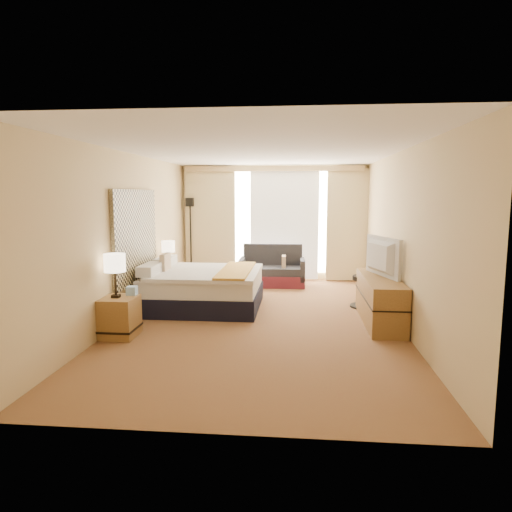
# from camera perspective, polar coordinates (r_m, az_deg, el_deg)

# --- Properties ---
(floor) EXTENTS (4.20, 7.00, 0.02)m
(floor) POSITION_cam_1_polar(r_m,az_deg,el_deg) (7.26, 0.61, -7.89)
(floor) COLOR #5D291A
(floor) RESTS_ON ground
(ceiling) EXTENTS (4.20, 7.00, 0.02)m
(ceiling) POSITION_cam_1_polar(r_m,az_deg,el_deg) (7.02, 0.64, 13.00)
(ceiling) COLOR white
(ceiling) RESTS_ON wall_back
(wall_back) EXTENTS (4.20, 0.02, 2.60)m
(wall_back) POSITION_cam_1_polar(r_m,az_deg,el_deg) (10.50, 2.21, 4.16)
(wall_back) COLOR tan
(wall_back) RESTS_ON ground
(wall_front) EXTENTS (4.20, 0.02, 2.60)m
(wall_front) POSITION_cam_1_polar(r_m,az_deg,el_deg) (3.58, -4.01, -2.87)
(wall_front) COLOR tan
(wall_front) RESTS_ON ground
(wall_left) EXTENTS (0.02, 7.00, 2.60)m
(wall_left) POSITION_cam_1_polar(r_m,az_deg,el_deg) (7.49, -15.60, 2.43)
(wall_left) COLOR tan
(wall_left) RESTS_ON ground
(wall_right) EXTENTS (0.02, 7.00, 2.60)m
(wall_right) POSITION_cam_1_polar(r_m,az_deg,el_deg) (7.16, 17.63, 2.12)
(wall_right) COLOR tan
(wall_right) RESTS_ON ground
(headboard) EXTENTS (0.06, 1.85, 1.50)m
(headboard) POSITION_cam_1_polar(r_m,az_deg,el_deg) (7.67, -14.79, 2.42)
(headboard) COLOR black
(headboard) RESTS_ON wall_left
(nightstand_left) EXTENTS (0.45, 0.52, 0.55)m
(nightstand_left) POSITION_cam_1_polar(r_m,az_deg,el_deg) (6.62, -16.66, -7.31)
(nightstand_left) COLOR olive
(nightstand_left) RESTS_ON floor
(nightstand_right) EXTENTS (0.45, 0.52, 0.55)m
(nightstand_right) POSITION_cam_1_polar(r_m,az_deg,el_deg) (8.93, -10.67, -3.25)
(nightstand_right) COLOR olive
(nightstand_right) RESTS_ON floor
(media_dresser) EXTENTS (0.50, 1.80, 0.70)m
(media_dresser) POSITION_cam_1_polar(r_m,az_deg,el_deg) (7.26, 15.23, -5.32)
(media_dresser) COLOR olive
(media_dresser) RESTS_ON floor
(window) EXTENTS (2.30, 0.02, 2.30)m
(window) POSITION_cam_1_polar(r_m,az_deg,el_deg) (10.46, 3.57, 4.24)
(window) COLOR white
(window) RESTS_ON wall_back
(curtains) EXTENTS (4.12, 0.19, 2.56)m
(curtains) POSITION_cam_1_polar(r_m,az_deg,el_deg) (10.39, 2.16, 4.72)
(curtains) COLOR beige
(curtains) RESTS_ON floor
(bed) EXTENTS (1.93, 1.76, 0.94)m
(bed) POSITION_cam_1_polar(r_m,az_deg,el_deg) (7.97, -6.62, -4.00)
(bed) COLOR black
(bed) RESTS_ON floor
(loveseat) EXTENTS (1.40, 0.77, 0.87)m
(loveseat) POSITION_cam_1_polar(r_m,az_deg,el_deg) (9.87, 2.07, -2.00)
(loveseat) COLOR #5A1924
(loveseat) RESTS_ON floor
(floor_lamp) EXTENTS (0.24, 0.24, 1.87)m
(floor_lamp) POSITION_cam_1_polar(r_m,az_deg,el_deg) (10.58, -8.21, 4.23)
(floor_lamp) COLOR black
(floor_lamp) RESTS_ON floor
(desk_chair) EXTENTS (0.54, 0.54, 1.08)m
(desk_chair) POSITION_cam_1_polar(r_m,az_deg,el_deg) (8.17, 13.93, -2.90)
(desk_chair) COLOR black
(desk_chair) RESTS_ON floor
(lamp_left) EXTENTS (0.29, 0.29, 0.61)m
(lamp_left) POSITION_cam_1_polar(r_m,az_deg,el_deg) (6.48, -17.25, -0.94)
(lamp_left) COLOR black
(lamp_left) RESTS_ON nightstand_left
(lamp_right) EXTENTS (0.25, 0.25, 0.53)m
(lamp_right) POSITION_cam_1_polar(r_m,az_deg,el_deg) (8.84, -10.92, 1.11)
(lamp_right) COLOR black
(lamp_right) RESTS_ON nightstand_right
(tissue_box) EXTENTS (0.14, 0.14, 0.12)m
(tissue_box) POSITION_cam_1_polar(r_m,az_deg,el_deg) (6.65, -15.25, -4.20)
(tissue_box) COLOR #83A8CB
(tissue_box) RESTS_ON nightstand_left
(telephone) EXTENTS (0.21, 0.17, 0.07)m
(telephone) POSITION_cam_1_polar(r_m,az_deg,el_deg) (8.79, -10.00, -1.33)
(telephone) COLOR black
(telephone) RESTS_ON nightstand_right
(television) EXTENTS (0.44, 1.04, 0.60)m
(television) POSITION_cam_1_polar(r_m,az_deg,el_deg) (7.27, 14.84, -0.07)
(television) COLOR black
(television) RESTS_ON media_dresser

